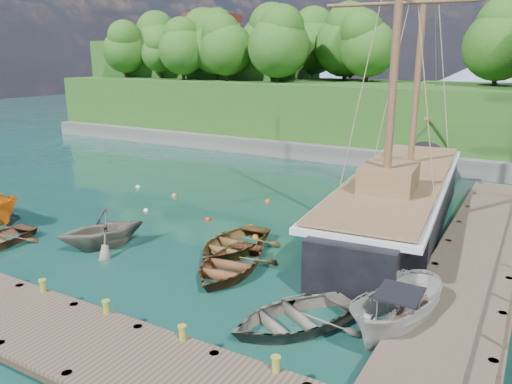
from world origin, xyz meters
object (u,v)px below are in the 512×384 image
rowboat_1 (103,247)px  rowboat_4 (233,251)px  rowboat_3 (293,327)px  cabin_boat_white (396,335)px  schooner (397,202)px  rowboat_2 (228,273)px

rowboat_1 → rowboat_4: size_ratio=0.84×
rowboat_3 → cabin_boat_white: size_ratio=0.98×
rowboat_3 → schooner: size_ratio=0.17×
cabin_boat_white → schooner: size_ratio=0.17×
rowboat_4 → schooner: bearing=57.0°
rowboat_3 → cabin_boat_white: (3.00, 1.19, 0.00)m
rowboat_2 → schooner: 10.64m
rowboat_4 → schooner: schooner is taller
rowboat_3 → schooner: (0.10, 12.16, 1.06)m
rowboat_1 → rowboat_4: 5.95m
rowboat_2 → rowboat_3: bearing=-38.7°
rowboat_1 → rowboat_3: bearing=17.2°
schooner → rowboat_3: bearing=-95.3°
rowboat_3 → schooner: 12.20m
cabin_boat_white → rowboat_1: bearing=-169.8°
rowboat_3 → rowboat_4: rowboat_4 is taller
rowboat_4 → cabin_boat_white: cabin_boat_white is taller
rowboat_2 → rowboat_4: size_ratio=0.99×
rowboat_1 → cabin_boat_white: (13.51, -0.72, 0.00)m
rowboat_2 → rowboat_3: 4.71m
rowboat_1 → schooner: schooner is taller
rowboat_2 → schooner: size_ratio=0.17×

